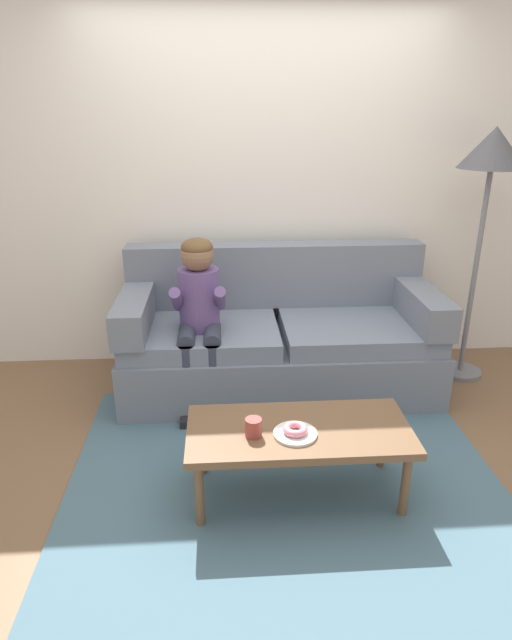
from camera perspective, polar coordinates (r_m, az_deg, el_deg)
The scene contains 11 objects.
ground at distance 3.19m, azimuth 2.49°, elevation -13.89°, with size 10.00×10.00×0.00m, color brown.
wall_back at distance 4.03m, azimuth 0.61°, elevation 15.06°, with size 8.00×0.10×2.80m, color silver.
area_rug at distance 2.99m, azimuth 3.03°, elevation -16.55°, with size 2.27×2.01×0.01m, color #476675.
couch at distance 3.77m, azimuth 2.37°, elevation -2.06°, with size 2.11×0.90×0.95m.
coffee_table at distance 2.71m, azimuth 4.55°, elevation -12.00°, with size 1.09×0.50×0.39m.
person_child at distance 3.44m, azimuth -6.03°, elevation 1.34°, with size 0.34×0.58×1.10m.
plate at distance 2.63m, azimuth 4.15°, elevation -11.87°, with size 0.21×0.21×0.01m, color white.
donut at distance 2.62m, azimuth 4.17°, elevation -11.41°, with size 0.12×0.12×0.04m, color pink.
mug at distance 2.60m, azimuth -0.26°, elevation -11.26°, with size 0.08×0.08×0.09m, color #993D38.
toy_controller at distance 3.31m, azimuth 11.30°, elevation -12.40°, with size 0.23×0.09×0.05m.
floor_lamp at distance 3.94m, azimuth 23.56°, elevation 14.73°, with size 0.44×0.44×1.74m.
Camera 1 is at (-0.31, -2.59, 1.84)m, focal length 30.35 mm.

